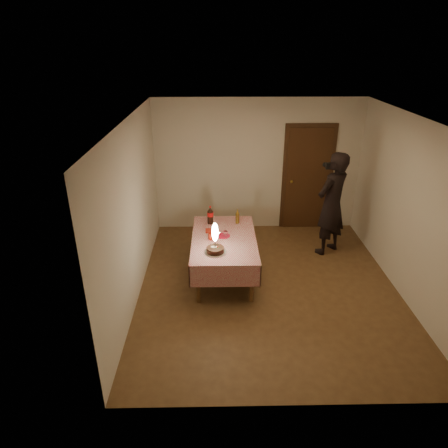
{
  "coord_description": "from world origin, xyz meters",
  "views": [
    {
      "loc": [
        -0.8,
        -5.28,
        3.56
      ],
      "look_at": [
        -0.69,
        0.32,
        0.95
      ],
      "focal_mm": 32.0,
      "sensor_mm": 36.0,
      "label": 1
    }
  ],
  "objects": [
    {
      "name": "room_shell",
      "position": [
        0.03,
        0.08,
        1.65
      ],
      "size": [
        4.04,
        4.54,
        2.62
      ],
      "color": "beige",
      "rests_on": "ground"
    },
    {
      "name": "amber_bottle_right",
      "position": [
        -0.45,
        0.93,
        0.8
      ],
      "size": [
        0.06,
        0.06,
        0.25
      ],
      "color": "#573C0E",
      "rests_on": "dining_table"
    },
    {
      "name": "cola_bottle",
      "position": [
        -0.91,
        0.94,
        0.84
      ],
      "size": [
        0.1,
        0.1,
        0.32
      ],
      "color": "black",
      "rests_on": "dining_table"
    },
    {
      "name": "dining_table",
      "position": [
        -0.69,
        0.37,
        0.59
      ],
      "size": [
        1.02,
        1.72,
        0.68
      ],
      "color": "brown",
      "rests_on": "ground"
    },
    {
      "name": "birthday_cake",
      "position": [
        -0.83,
        -0.1,
        0.81
      ],
      "size": [
        0.32,
        0.32,
        0.48
      ],
      "color": "white",
      "rests_on": "dining_table"
    },
    {
      "name": "red_cup",
      "position": [
        -0.9,
        0.33,
        0.73
      ],
      "size": [
        0.08,
        0.08,
        0.1
      ],
      "primitive_type": "cylinder",
      "color": "#AB1E0B",
      "rests_on": "dining_table"
    },
    {
      "name": "photographer",
      "position": [
        1.21,
        1.15,
        0.93
      ],
      "size": [
        0.81,
        0.77,
        1.86
      ],
      "color": "black",
      "rests_on": "ground"
    },
    {
      "name": "clear_cup",
      "position": [
        -0.66,
        0.43,
        0.73
      ],
      "size": [
        0.07,
        0.07,
        0.09
      ],
      "primitive_type": "cylinder",
      "color": "white",
      "rests_on": "dining_table"
    },
    {
      "name": "napkin_stack",
      "position": [
        -0.91,
        0.62,
        0.69
      ],
      "size": [
        0.15,
        0.15,
        0.02
      ],
      "primitive_type": "cube",
      "color": "#AC2313",
      "rests_on": "dining_table"
    },
    {
      "name": "red_plate",
      "position": [
        -0.7,
        0.44,
        0.69
      ],
      "size": [
        0.22,
        0.22,
        0.01
      ],
      "primitive_type": "cylinder",
      "color": "red",
      "rests_on": "dining_table"
    },
    {
      "name": "ground",
      "position": [
        0.0,
        0.0,
        0.0
      ],
      "size": [
        4.0,
        4.5,
        0.01
      ],
      "primitive_type": "cube",
      "color": "brown",
      "rests_on": "ground"
    }
  ]
}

